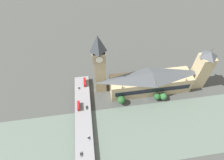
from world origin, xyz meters
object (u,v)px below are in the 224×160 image
at_px(double_decker_bus_rear, 79,106).
at_px(clock_tower, 99,64).
at_px(car_northbound_lead, 88,138).
at_px(victoria_tower, 202,69).
at_px(parliament_hall, 151,81).
at_px(road_bridge, 84,138).
at_px(double_decker_bus_mid, 85,82).
at_px(car_southbound_tail, 81,154).
at_px(car_northbound_tail, 79,88).
at_px(car_southbound_lead, 87,107).

bearing_deg(double_decker_bus_rear, clock_tower, -43.91).
relative_size(clock_tower, car_northbound_lead, 19.03).
distance_m(clock_tower, car_northbound_lead, 74.07).
bearing_deg(victoria_tower, parliament_hall, 90.05).
height_order(road_bridge, double_decker_bus_mid, double_decker_bus_mid).
xyz_separation_m(victoria_tower, car_southbound_tail, (-67.32, 140.48, -18.72)).
bearing_deg(car_northbound_lead, double_decker_bus_rear, 12.72).
distance_m(double_decker_bus_rear, car_southbound_tail, 49.97).
bearing_deg(victoria_tower, clock_tower, 84.95).
distance_m(clock_tower, car_southbound_tail, 88.11).
height_order(parliament_hall, clock_tower, clock_tower).
xyz_separation_m(victoria_tower, double_decker_bus_mid, (15.26, 133.38, -16.85)).
height_order(double_decker_bus_mid, double_decker_bus_rear, double_decker_bus_rear).
height_order(car_northbound_tail, car_southbound_lead, car_northbound_tail).
relative_size(parliament_hall, clock_tower, 1.24).
xyz_separation_m(clock_tower, road_bridge, (-61.78, 22.47, -35.05)).
bearing_deg(double_decker_bus_rear, car_southbound_lead, -103.84).
relative_size(car_northbound_lead, car_northbound_tail, 0.84).
bearing_deg(car_southbound_tail, road_bridge, -11.53).
xyz_separation_m(clock_tower, car_southbound_lead, (-29.55, 18.34, -33.24)).
xyz_separation_m(clock_tower, car_northbound_tail, (-1.70, 26.29, -33.21)).
distance_m(clock_tower, car_northbound_tail, 42.39).
bearing_deg(double_decker_bus_rear, car_southbound_tail, -179.04).
xyz_separation_m(double_decker_bus_mid, car_northbound_lead, (-68.71, -0.20, -1.86)).
relative_size(car_northbound_tail, car_southbound_lead, 1.00).
relative_size(clock_tower, road_bridge, 0.48).
bearing_deg(road_bridge, car_northbound_lead, -113.87).
distance_m(car_northbound_lead, car_northbound_tail, 62.40).
xyz_separation_m(parliament_hall, victoria_tower, (0.05, -58.10, 11.13)).
distance_m(parliament_hall, car_northbound_tail, 83.78).
distance_m(car_northbound_lead, car_southbound_tail, 15.67).
relative_size(double_decker_bus_rear, car_northbound_tail, 2.25).
relative_size(victoria_tower, double_decker_bus_mid, 4.73).
relative_size(road_bridge, car_southbound_lead, 33.71).
bearing_deg(car_southbound_tail, parliament_hall, -50.77).
bearing_deg(car_northbound_lead, victoria_tower, -68.13).
relative_size(double_decker_bus_rear, car_northbound_lead, 2.66).
bearing_deg(car_southbound_lead, victoria_tower, -81.71).
xyz_separation_m(parliament_hall, double_decker_bus_mid, (15.31, 75.27, -5.72)).
bearing_deg(victoria_tower, car_northbound_lead, 111.87).
height_order(double_decker_bus_mid, car_northbound_tail, double_decker_bus_mid).
distance_m(car_northbound_tail, car_southbound_lead, 28.96).
bearing_deg(clock_tower, car_northbound_tail, 93.71).
relative_size(double_decker_bus_rear, car_southbound_lead, 2.26).
bearing_deg(car_northbound_lead, parliament_hall, -54.58).
xyz_separation_m(parliament_hall, road_bridge, (-51.58, 79.18, -9.40)).
bearing_deg(victoria_tower, car_northbound_tail, 86.58).
height_order(road_bridge, car_northbound_tail, car_northbound_tail).
bearing_deg(car_southbound_tail, car_northbound_tail, 0.47).
xyz_separation_m(car_northbound_tail, car_southbound_lead, (-27.84, -7.95, -0.03)).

